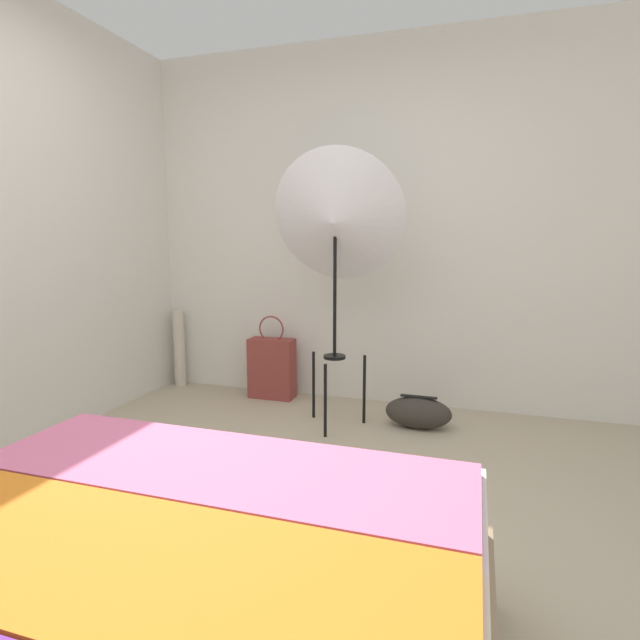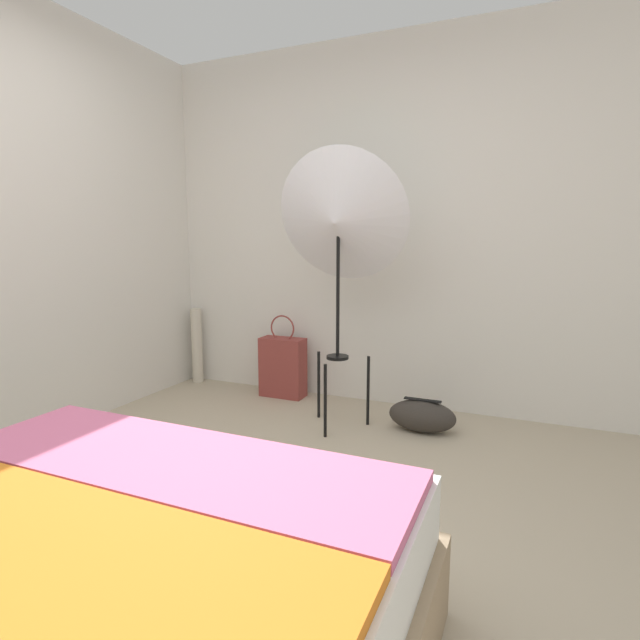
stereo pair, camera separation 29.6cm
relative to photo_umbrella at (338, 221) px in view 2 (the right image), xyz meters
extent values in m
plane|color=tan|center=(0.04, -1.57, -1.32)|extent=(14.00, 14.00, 0.00)
cube|color=silver|center=(0.04, 0.62, -0.02)|extent=(8.00, 0.05, 2.60)
cube|color=silver|center=(-1.62, -0.57, -0.02)|extent=(0.05, 8.00, 2.60)
cube|color=orange|center=(0.14, -2.21, -0.81)|extent=(1.49, 0.46, 0.04)
cube|color=#D6668E|center=(0.14, -1.73, -0.81)|extent=(1.49, 0.46, 0.04)
cylinder|color=black|center=(0.00, -0.20, -1.09)|extent=(0.02, 0.02, 0.46)
cylinder|color=black|center=(-0.18, 0.10, -1.09)|extent=(0.02, 0.02, 0.46)
cylinder|color=black|center=(0.18, 0.10, -1.09)|extent=(0.02, 0.02, 0.46)
cylinder|color=black|center=(0.00, 0.00, -0.86)|extent=(0.14, 0.14, 0.02)
cylinder|color=black|center=(0.00, 0.00, -0.42)|extent=(0.02, 0.02, 0.87)
cone|color=silver|center=(0.00, 0.00, 0.01)|extent=(0.86, 0.44, 0.86)
cube|color=brown|center=(-0.62, 0.43, -1.09)|extent=(0.35, 0.16, 0.46)
torus|color=brown|center=(-0.62, 0.43, -0.78)|extent=(0.20, 0.01, 0.20)
ellipsoid|color=#332D28|center=(0.53, 0.12, -1.22)|extent=(0.42, 0.20, 0.20)
cube|color=black|center=(0.53, 0.12, -1.11)|extent=(0.23, 0.04, 0.01)
cylinder|color=beige|center=(-1.48, 0.50, -1.00)|extent=(0.09, 0.09, 0.63)
camera|label=1|loc=(0.85, -3.01, -0.13)|focal=28.00mm
camera|label=2|loc=(1.13, -2.90, -0.13)|focal=28.00mm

